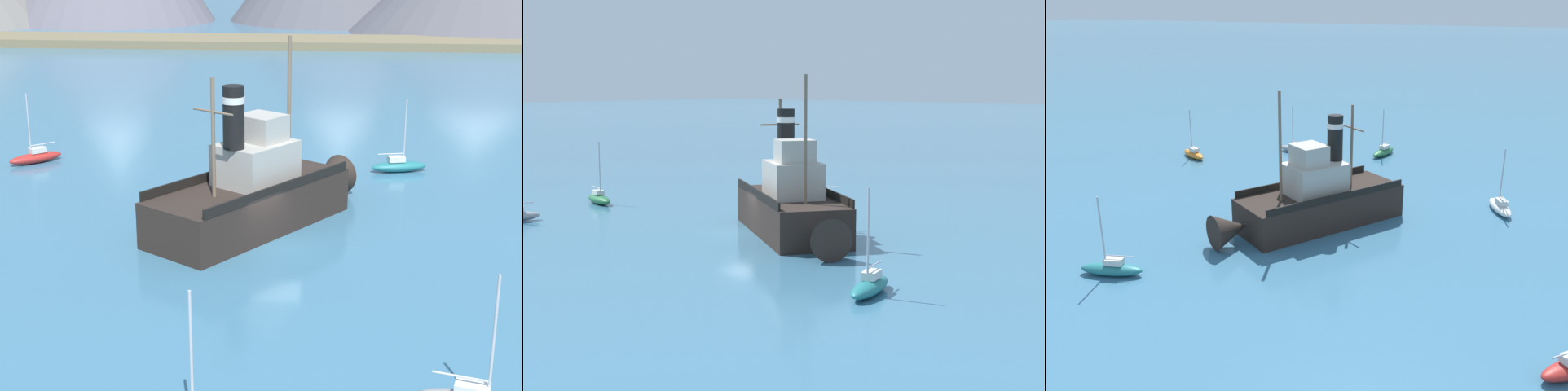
% 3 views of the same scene
% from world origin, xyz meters
% --- Properties ---
extents(ground_plane, '(600.00, 600.00, 0.00)m').
position_xyz_m(ground_plane, '(0.00, 0.00, 0.00)').
color(ground_plane, teal).
extents(old_tugboat, '(11.08, 13.70, 9.90)m').
position_xyz_m(old_tugboat, '(-1.25, 3.10, 1.83)').
color(old_tugboat, '#2D231E').
rests_on(old_tugboat, ground).
extents(sailboat_white, '(2.45, 3.93, 4.90)m').
position_xyz_m(sailboat_white, '(-13.70, -4.45, 0.43)').
color(sailboat_white, white).
rests_on(sailboat_white, ground).
extents(sailboat_grey, '(3.96, 2.09, 4.90)m').
position_xyz_m(sailboat_grey, '(7.42, -14.56, 0.43)').
color(sailboat_grey, gray).
rests_on(sailboat_grey, ground).
extents(sailboat_orange, '(3.80, 2.97, 4.90)m').
position_xyz_m(sailboat_orange, '(16.43, -9.08, 0.43)').
color(sailboat_orange, orange).
rests_on(sailboat_orange, ground).
extents(sailboat_teal, '(3.95, 2.00, 4.90)m').
position_xyz_m(sailboat_teal, '(7.21, 14.57, 0.43)').
color(sailboat_teal, '#23757A').
rests_on(sailboat_teal, ground).
extents(sailboat_green, '(2.11, 3.96, 4.90)m').
position_xyz_m(sailboat_green, '(-1.52, -16.89, 0.43)').
color(sailboat_green, '#286B3D').
rests_on(sailboat_green, ground).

